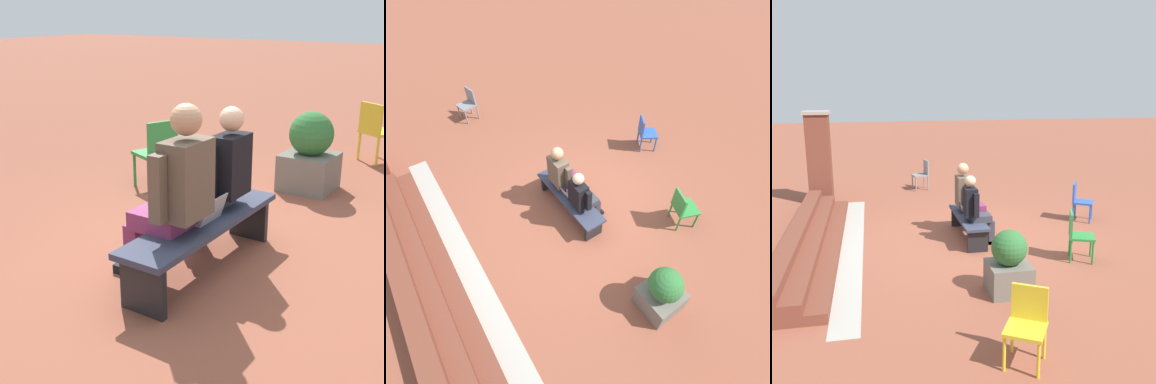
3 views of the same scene
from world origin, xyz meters
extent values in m
plane|color=brown|center=(0.00, 0.00, 0.00)|extent=(60.00, 60.00, 0.00)
cube|color=#33384C|center=(0.20, 0.13, 0.42)|extent=(1.80, 0.44, 0.05)
cube|color=black|center=(-0.60, 0.13, 0.20)|extent=(0.06, 0.37, 0.40)
cube|color=black|center=(1.00, 0.13, 0.20)|extent=(0.06, 0.37, 0.40)
cube|color=#383842|center=(-0.16, -0.04, 0.51)|extent=(0.31, 0.37, 0.13)
cube|color=#383842|center=(-0.24, -0.22, 0.23)|extent=(0.10, 0.11, 0.45)
cube|color=black|center=(-0.24, -0.28, 0.03)|extent=(0.10, 0.22, 0.06)
cube|color=#383842|center=(-0.08, -0.22, 0.23)|extent=(0.10, 0.11, 0.45)
cube|color=black|center=(-0.08, -0.28, 0.03)|extent=(0.10, 0.22, 0.06)
cube|color=black|center=(-0.16, 0.17, 0.83)|extent=(0.35, 0.22, 0.52)
cube|color=navy|center=(-0.16, 0.05, 0.79)|extent=(0.05, 0.01, 0.31)
cube|color=black|center=(-0.38, 0.10, 0.81)|extent=(0.08, 0.09, 0.44)
cube|color=black|center=(0.06, 0.10, 0.81)|extent=(0.08, 0.09, 0.44)
sphere|color=#DBAD89|center=(-0.16, 0.17, 1.22)|extent=(0.20, 0.20, 0.20)
cube|color=#7F2D5B|center=(0.51, -0.06, 0.51)|extent=(0.36, 0.42, 0.15)
cube|color=#7F2D5B|center=(0.41, -0.27, 0.23)|extent=(0.12, 0.13, 0.45)
cube|color=black|center=(0.41, -0.34, 0.04)|extent=(0.12, 0.25, 0.07)
cube|color=#7F2D5B|center=(0.60, -0.27, 0.23)|extent=(0.12, 0.13, 0.45)
cube|color=black|center=(0.60, -0.34, 0.04)|extent=(0.12, 0.25, 0.07)
cube|color=brown|center=(0.51, 0.17, 0.88)|extent=(0.40, 0.25, 0.59)
cube|color=brown|center=(0.25, 0.10, 0.86)|extent=(0.09, 0.11, 0.50)
cube|color=brown|center=(0.76, 0.10, 0.86)|extent=(0.09, 0.11, 0.50)
sphere|color=tan|center=(0.51, 0.17, 1.33)|extent=(0.23, 0.23, 0.23)
cube|color=#9EA0A5|center=(0.20, 0.09, 0.46)|extent=(0.32, 0.22, 0.02)
cube|color=#2D2D33|center=(0.20, 0.08, 0.47)|extent=(0.29, 0.15, 0.00)
cube|color=#9EA0A5|center=(0.20, 0.23, 0.57)|extent=(0.32, 0.07, 0.19)
cube|color=#33519E|center=(0.20, 0.22, 0.57)|extent=(0.28, 0.06, 0.17)
cube|color=gold|center=(-3.97, 0.42, 0.42)|extent=(0.58, 0.58, 0.04)
cube|color=gold|center=(-3.81, 0.32, 0.64)|extent=(0.24, 0.36, 0.40)
cylinder|color=gold|center=(-4.22, 0.36, 0.20)|extent=(0.04, 0.04, 0.40)
cylinder|color=gold|center=(-3.72, 0.48, 0.20)|extent=(0.04, 0.04, 0.40)
cylinder|color=gold|center=(-3.91, 0.17, 0.20)|extent=(0.04, 0.04, 0.40)
cube|color=#2D893D|center=(-1.32, -1.52, 0.42)|extent=(0.55, 0.55, 0.04)
cube|color=#2D893D|center=(-1.25, -1.34, 0.64)|extent=(0.39, 0.19, 0.40)
cylinder|color=#2D893D|center=(-1.56, -1.62, 0.20)|extent=(0.04, 0.04, 0.40)
cylinder|color=#2D893D|center=(-1.22, -1.75, 0.20)|extent=(0.04, 0.04, 0.40)
cylinder|color=#2D893D|center=(-1.42, -1.29, 0.20)|extent=(0.04, 0.04, 0.40)
cylinder|color=#2D893D|center=(-1.09, -1.42, 0.20)|extent=(0.04, 0.04, 0.40)
cube|color=#6B665B|center=(-2.26, 0.07, 0.22)|extent=(0.60, 0.60, 0.44)
sphere|color=#2D6B33|center=(-2.26, 0.07, 0.68)|extent=(0.52, 0.52, 0.52)
camera|label=1|loc=(3.60, 2.25, 2.08)|focal=50.00mm
camera|label=2|loc=(-3.13, 2.25, 4.83)|focal=28.00mm
camera|label=3|loc=(-8.02, 1.93, 2.93)|focal=42.00mm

